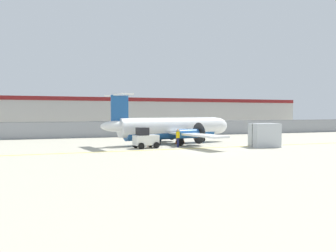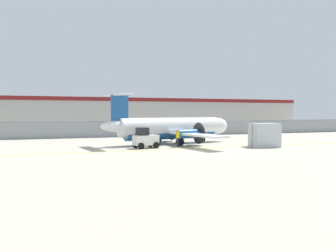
{
  "view_description": "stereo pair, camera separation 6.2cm",
  "coord_description": "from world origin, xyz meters",
  "px_view_note": "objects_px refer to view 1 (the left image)",
  "views": [
    {
      "loc": [
        -12.45,
        -24.83,
        3.17
      ],
      "look_at": [
        -1.11,
        7.76,
        1.8
      ],
      "focal_mm": 35.0,
      "sensor_mm": 36.0,
      "label": 1
    },
    {
      "loc": [
        -12.39,
        -24.85,
        3.17
      ],
      "look_at": [
        -1.11,
        7.76,
        1.8
      ],
      "focal_mm": 35.0,
      "sensor_mm": 36.0,
      "label": 2
    }
  ],
  "objects_px": {
    "cargo_container": "(264,135)",
    "parked_car_3": "(210,126)",
    "commuter_airplane": "(173,128)",
    "traffic_cone_far_left": "(176,141)",
    "parked_car_1": "(97,126)",
    "traffic_cone_near_left": "(183,140)",
    "baggage_tug": "(145,139)",
    "parked_car_2": "(146,125)",
    "traffic_cone_near_right": "(149,143)",
    "parked_car_0": "(53,129)",
    "ground_crew_worker": "(178,137)"
  },
  "relations": [
    {
      "from": "traffic_cone_far_left",
      "to": "parked_car_2",
      "type": "bearing_deg",
      "value": 81.47
    },
    {
      "from": "commuter_airplane",
      "to": "traffic_cone_near_left",
      "type": "xyz_separation_m",
      "value": [
        1.23,
        0.31,
        -1.29
      ]
    },
    {
      "from": "parked_car_3",
      "to": "traffic_cone_near_left",
      "type": "bearing_deg",
      "value": -129.21
    },
    {
      "from": "parked_car_1",
      "to": "commuter_airplane",
      "type": "bearing_deg",
      "value": -84.44
    },
    {
      "from": "baggage_tug",
      "to": "traffic_cone_near_right",
      "type": "relative_size",
      "value": 3.9
    },
    {
      "from": "cargo_container",
      "to": "parked_car_3",
      "type": "bearing_deg",
      "value": 83.7
    },
    {
      "from": "parked_car_0",
      "to": "traffic_cone_far_left",
      "type": "bearing_deg",
      "value": 123.41
    },
    {
      "from": "traffic_cone_near_right",
      "to": "parked_car_0",
      "type": "relative_size",
      "value": 0.15
    },
    {
      "from": "commuter_airplane",
      "to": "parked_car_3",
      "type": "bearing_deg",
      "value": 42.85
    },
    {
      "from": "parked_car_2",
      "to": "parked_car_3",
      "type": "xyz_separation_m",
      "value": [
        9.42,
        -7.45,
        0.0
      ]
    },
    {
      "from": "ground_crew_worker",
      "to": "cargo_container",
      "type": "height_order",
      "value": "cargo_container"
    },
    {
      "from": "traffic_cone_far_left",
      "to": "parked_car_1",
      "type": "xyz_separation_m",
      "value": [
        -4.46,
        28.9,
        0.58
      ]
    },
    {
      "from": "traffic_cone_near_right",
      "to": "parked_car_1",
      "type": "xyz_separation_m",
      "value": [
        -1.2,
        30.27,
        0.58
      ]
    },
    {
      "from": "commuter_airplane",
      "to": "baggage_tug",
      "type": "distance_m",
      "value": 5.08
    },
    {
      "from": "baggage_tug",
      "to": "parked_car_2",
      "type": "xyz_separation_m",
      "value": [
        8.05,
        29.42,
        0.04
      ]
    },
    {
      "from": "parked_car_2",
      "to": "commuter_airplane",
      "type": "bearing_deg",
      "value": -92.73
    },
    {
      "from": "commuter_airplane",
      "to": "ground_crew_worker",
      "type": "bearing_deg",
      "value": -114.52
    },
    {
      "from": "parked_car_2",
      "to": "cargo_container",
      "type": "bearing_deg",
      "value": -78.62
    },
    {
      "from": "baggage_tug",
      "to": "parked_car_2",
      "type": "relative_size",
      "value": 0.57
    },
    {
      "from": "traffic_cone_near_left",
      "to": "parked_car_0",
      "type": "xyz_separation_m",
      "value": [
        -13.07,
        16.12,
        0.58
      ]
    },
    {
      "from": "cargo_container",
      "to": "parked_car_2",
      "type": "relative_size",
      "value": 0.61
    },
    {
      "from": "commuter_airplane",
      "to": "traffic_cone_near_right",
      "type": "height_order",
      "value": "commuter_airplane"
    },
    {
      "from": "commuter_airplane",
      "to": "parked_car_1",
      "type": "height_order",
      "value": "commuter_airplane"
    },
    {
      "from": "cargo_container",
      "to": "traffic_cone_near_right",
      "type": "relative_size",
      "value": 4.18
    },
    {
      "from": "commuter_airplane",
      "to": "cargo_container",
      "type": "relative_size",
      "value": 5.98
    },
    {
      "from": "baggage_tug",
      "to": "cargo_container",
      "type": "distance_m",
      "value": 11.15
    },
    {
      "from": "commuter_airplane",
      "to": "parked_car_3",
      "type": "distance_m",
      "value": 23.17
    },
    {
      "from": "traffic_cone_near_left",
      "to": "parked_car_1",
      "type": "height_order",
      "value": "parked_car_1"
    },
    {
      "from": "baggage_tug",
      "to": "parked_car_0",
      "type": "relative_size",
      "value": 0.59
    },
    {
      "from": "ground_crew_worker",
      "to": "traffic_cone_near_left",
      "type": "relative_size",
      "value": 2.66
    },
    {
      "from": "traffic_cone_near_right",
      "to": "parked_car_2",
      "type": "relative_size",
      "value": 0.15
    },
    {
      "from": "cargo_container",
      "to": "traffic_cone_near_left",
      "type": "bearing_deg",
      "value": 142.63
    },
    {
      "from": "parked_car_1",
      "to": "parked_car_3",
      "type": "bearing_deg",
      "value": -31.66
    },
    {
      "from": "cargo_container",
      "to": "parked_car_1",
      "type": "relative_size",
      "value": 0.63
    },
    {
      "from": "baggage_tug",
      "to": "parked_car_1",
      "type": "height_order",
      "value": "baggage_tug"
    },
    {
      "from": "commuter_airplane",
      "to": "cargo_container",
      "type": "bearing_deg",
      "value": -50.39
    },
    {
      "from": "ground_crew_worker",
      "to": "traffic_cone_near_right",
      "type": "relative_size",
      "value": 2.66
    },
    {
      "from": "cargo_container",
      "to": "parked_car_3",
      "type": "height_order",
      "value": "cargo_container"
    },
    {
      "from": "parked_car_2",
      "to": "parked_car_3",
      "type": "distance_m",
      "value": 12.01
    },
    {
      "from": "traffic_cone_far_left",
      "to": "parked_car_2",
      "type": "height_order",
      "value": "parked_car_2"
    },
    {
      "from": "baggage_tug",
      "to": "parked_car_3",
      "type": "xyz_separation_m",
      "value": [
        17.47,
        21.97,
        0.04
      ]
    },
    {
      "from": "cargo_container",
      "to": "parked_car_1",
      "type": "distance_m",
      "value": 36.05
    },
    {
      "from": "parked_car_1",
      "to": "baggage_tug",
      "type": "bearing_deg",
      "value": -92.22
    },
    {
      "from": "parked_car_0",
      "to": "parked_car_1",
      "type": "relative_size",
      "value": 1.0
    },
    {
      "from": "traffic_cone_near_left",
      "to": "parked_car_1",
      "type": "relative_size",
      "value": 0.15
    },
    {
      "from": "ground_crew_worker",
      "to": "parked_car_1",
      "type": "distance_m",
      "value": 32.11
    },
    {
      "from": "baggage_tug",
      "to": "parked_car_1",
      "type": "xyz_separation_m",
      "value": [
        -0.4,
        31.75,
        0.04
      ]
    },
    {
      "from": "parked_car_0",
      "to": "parked_car_3",
      "type": "bearing_deg",
      "value": -177.03
    },
    {
      "from": "commuter_airplane",
      "to": "parked_car_1",
      "type": "xyz_separation_m",
      "value": [
        -4.27,
        28.54,
        -0.71
      ]
    },
    {
      "from": "baggage_tug",
      "to": "traffic_cone_near_left",
      "type": "xyz_separation_m",
      "value": [
        5.09,
        3.53,
        -0.54
      ]
    }
  ]
}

